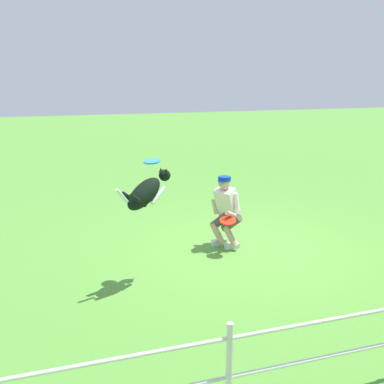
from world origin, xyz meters
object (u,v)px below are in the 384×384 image
(dog, at_px, (146,192))
(frisbee_held, at_px, (228,221))
(person, at_px, (226,209))
(frisbee_flying, at_px, (152,161))

(dog, xyz_separation_m, frisbee_held, (-1.54, -0.73, -0.78))
(person, height_order, frisbee_held, person)
(person, xyz_separation_m, dog, (1.66, 1.10, 0.70))
(person, bearing_deg, dog, -0.62)
(frisbee_flying, height_order, frisbee_held, frisbee_flying)
(frisbee_flying, relative_size, frisbee_held, 0.87)
(person, relative_size, dog, 1.39)
(person, height_order, frisbee_flying, frisbee_flying)
(dog, distance_m, frisbee_flying, 0.46)
(dog, relative_size, frisbee_held, 3.40)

